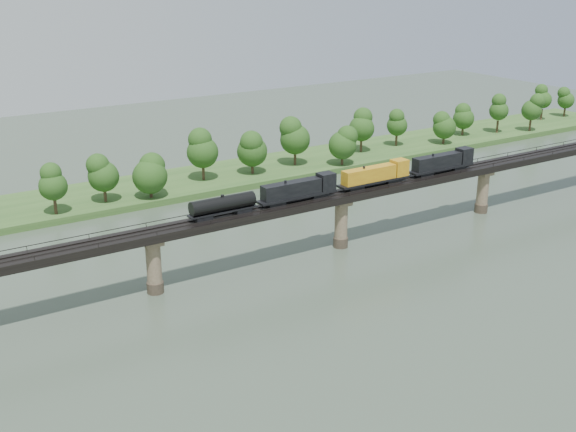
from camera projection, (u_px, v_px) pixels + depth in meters
ground at (445, 303)px, 122.37m from camera, size 400.00×400.00×0.00m
far_bank at (217, 178)px, 189.86m from camera, size 300.00×24.00×1.60m
bridge at (341, 221)px, 144.46m from camera, size 236.00×30.00×11.50m
bridge_superstructure at (342, 191)px, 142.33m from camera, size 220.00×4.90×0.75m
far_treeline at (195, 156)px, 179.48m from camera, size 289.06×17.54×13.60m
freight_train at (350, 180)px, 142.67m from camera, size 67.79×2.64×4.67m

